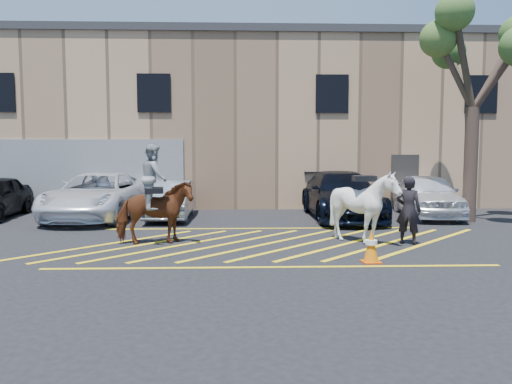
{
  "coord_description": "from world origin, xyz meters",
  "views": [
    {
      "loc": [
        -0.71,
        -12.88,
        2.44
      ],
      "look_at": [
        -0.25,
        0.2,
        1.3
      ],
      "focal_mm": 35.0,
      "sensor_mm": 36.0,
      "label": 1
    }
  ],
  "objects_px": {
    "car_silver_sedan": "(171,200)",
    "handler": "(408,210)",
    "car_white_pickup": "(99,196)",
    "tree": "(475,49)",
    "car_white_suv": "(427,195)",
    "saddled_white": "(364,207)",
    "traffic_cone": "(371,246)",
    "car_blue_suv": "(341,195)",
    "mounted_bay": "(154,204)"
  },
  "relations": [
    {
      "from": "car_white_suv",
      "to": "mounted_bay",
      "type": "height_order",
      "value": "mounted_bay"
    },
    {
      "from": "car_silver_sedan",
      "to": "handler",
      "type": "distance_m",
      "value": 8.35
    },
    {
      "from": "car_white_pickup",
      "to": "car_white_suv",
      "type": "height_order",
      "value": "car_white_pickup"
    },
    {
      "from": "car_silver_sedan",
      "to": "mounted_bay",
      "type": "height_order",
      "value": "mounted_bay"
    },
    {
      "from": "car_white_pickup",
      "to": "car_silver_sedan",
      "type": "relative_size",
      "value": 1.45
    },
    {
      "from": "car_silver_sedan",
      "to": "handler",
      "type": "height_order",
      "value": "handler"
    },
    {
      "from": "car_silver_sedan",
      "to": "traffic_cone",
      "type": "relative_size",
      "value": 5.44
    },
    {
      "from": "car_white_pickup",
      "to": "mounted_bay",
      "type": "height_order",
      "value": "mounted_bay"
    },
    {
      "from": "car_blue_suv",
      "to": "mounted_bay",
      "type": "bearing_deg",
      "value": -141.76
    },
    {
      "from": "car_white_suv",
      "to": "tree",
      "type": "relative_size",
      "value": 0.62
    },
    {
      "from": "car_blue_suv",
      "to": "saddled_white",
      "type": "xyz_separation_m",
      "value": [
        -0.39,
        -4.67,
        0.13
      ]
    },
    {
      "from": "tree",
      "to": "saddled_white",
      "type": "bearing_deg",
      "value": -140.76
    },
    {
      "from": "saddled_white",
      "to": "traffic_cone",
      "type": "bearing_deg",
      "value": -99.89
    },
    {
      "from": "car_white_pickup",
      "to": "car_silver_sedan",
      "type": "xyz_separation_m",
      "value": [
        2.51,
        -0.04,
        -0.14
      ]
    },
    {
      "from": "car_white_pickup",
      "to": "handler",
      "type": "bearing_deg",
      "value": -24.11
    },
    {
      "from": "car_blue_suv",
      "to": "traffic_cone",
      "type": "height_order",
      "value": "car_blue_suv"
    },
    {
      "from": "car_white_pickup",
      "to": "saddled_white",
      "type": "height_order",
      "value": "saddled_white"
    },
    {
      "from": "car_white_pickup",
      "to": "car_silver_sedan",
      "type": "height_order",
      "value": "car_white_pickup"
    },
    {
      "from": "car_silver_sedan",
      "to": "mounted_bay",
      "type": "bearing_deg",
      "value": -87.41
    },
    {
      "from": "car_silver_sedan",
      "to": "car_blue_suv",
      "type": "distance_m",
      "value": 6.0
    },
    {
      "from": "traffic_cone",
      "to": "car_white_suv",
      "type": "bearing_deg",
      "value": 61.16
    },
    {
      "from": "traffic_cone",
      "to": "tree",
      "type": "bearing_deg",
      "value": 50.36
    },
    {
      "from": "tree",
      "to": "mounted_bay",
      "type": "bearing_deg",
      "value": -159.91
    },
    {
      "from": "car_silver_sedan",
      "to": "tree",
      "type": "xyz_separation_m",
      "value": [
        10.09,
        -1.13,
        5.04
      ]
    },
    {
      "from": "car_silver_sedan",
      "to": "tree",
      "type": "relative_size",
      "value": 0.54
    },
    {
      "from": "handler",
      "to": "tree",
      "type": "distance_m",
      "value": 7.02
    },
    {
      "from": "car_blue_suv",
      "to": "handler",
      "type": "height_order",
      "value": "handler"
    },
    {
      "from": "mounted_bay",
      "to": "car_silver_sedan",
      "type": "bearing_deg",
      "value": 92.75
    },
    {
      "from": "mounted_bay",
      "to": "traffic_cone",
      "type": "xyz_separation_m",
      "value": [
        4.99,
        -2.27,
        -0.66
      ]
    },
    {
      "from": "mounted_bay",
      "to": "tree",
      "type": "xyz_separation_m",
      "value": [
        9.86,
        3.61,
        4.66
      ]
    },
    {
      "from": "car_white_suv",
      "to": "traffic_cone",
      "type": "xyz_separation_m",
      "value": [
        -3.95,
        -7.17,
        -0.41
      ]
    },
    {
      "from": "car_white_pickup",
      "to": "handler",
      "type": "distance_m",
      "value": 10.5
    },
    {
      "from": "car_blue_suv",
      "to": "car_white_suv",
      "type": "relative_size",
      "value": 1.24
    },
    {
      "from": "car_blue_suv",
      "to": "tree",
      "type": "height_order",
      "value": "tree"
    },
    {
      "from": "car_white_suv",
      "to": "tree",
      "type": "height_order",
      "value": "tree"
    },
    {
      "from": "mounted_bay",
      "to": "traffic_cone",
      "type": "distance_m",
      "value": 5.52
    },
    {
      "from": "car_white_pickup",
      "to": "car_blue_suv",
      "type": "xyz_separation_m",
      "value": [
        8.51,
        -0.16,
        0.02
      ]
    },
    {
      "from": "mounted_bay",
      "to": "handler",
      "type": "bearing_deg",
      "value": -1.98
    },
    {
      "from": "car_blue_suv",
      "to": "traffic_cone",
      "type": "xyz_separation_m",
      "value": [
        -0.78,
        -6.89,
        -0.45
      ]
    },
    {
      "from": "car_white_suv",
      "to": "saddled_white",
      "type": "height_order",
      "value": "saddled_white"
    },
    {
      "from": "car_white_suv",
      "to": "saddled_white",
      "type": "xyz_separation_m",
      "value": [
        -3.56,
        -4.96,
        0.18
      ]
    },
    {
      "from": "car_silver_sedan",
      "to": "saddled_white",
      "type": "distance_m",
      "value": 7.38
    },
    {
      "from": "car_blue_suv",
      "to": "mounted_bay",
      "type": "distance_m",
      "value": 7.4
    },
    {
      "from": "car_silver_sedan",
      "to": "tree",
      "type": "bearing_deg",
      "value": -6.55
    },
    {
      "from": "car_white_pickup",
      "to": "traffic_cone",
      "type": "height_order",
      "value": "car_white_pickup"
    },
    {
      "from": "car_silver_sedan",
      "to": "car_blue_suv",
      "type": "height_order",
      "value": "car_blue_suv"
    },
    {
      "from": "handler",
      "to": "tree",
      "type": "height_order",
      "value": "tree"
    },
    {
      "from": "car_white_pickup",
      "to": "traffic_cone",
      "type": "distance_m",
      "value": 10.47
    },
    {
      "from": "car_white_suv",
      "to": "tree",
      "type": "bearing_deg",
      "value": -48.65
    },
    {
      "from": "saddled_white",
      "to": "tree",
      "type": "xyz_separation_m",
      "value": [
        4.48,
        3.66,
        4.74
      ]
    }
  ]
}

